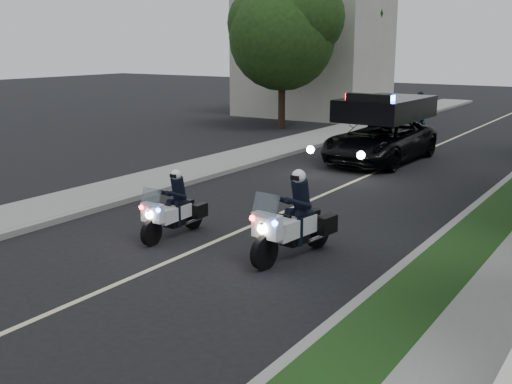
% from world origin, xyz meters
% --- Properties ---
extents(ground, '(120.00, 120.00, 0.00)m').
position_xyz_m(ground, '(0.00, 0.00, 0.00)').
color(ground, black).
rests_on(ground, ground).
extents(curb_right, '(0.20, 60.00, 0.15)m').
position_xyz_m(curb_right, '(4.10, 10.00, 0.07)').
color(curb_right, gray).
rests_on(curb_right, ground).
extents(curb_left, '(0.20, 60.00, 0.15)m').
position_xyz_m(curb_left, '(-4.10, 10.00, 0.07)').
color(curb_left, gray).
rests_on(curb_left, ground).
extents(sidewalk_left, '(2.00, 60.00, 0.16)m').
position_xyz_m(sidewalk_left, '(-5.20, 10.00, 0.08)').
color(sidewalk_left, gray).
rests_on(sidewalk_left, ground).
extents(building_far, '(8.00, 6.00, 7.00)m').
position_xyz_m(building_far, '(-10.00, 26.00, 3.50)').
color(building_far, '#A8A396').
rests_on(building_far, ground).
extents(lane_marking, '(0.12, 50.00, 0.01)m').
position_xyz_m(lane_marking, '(0.00, 10.00, 0.00)').
color(lane_marking, '#BFB78C').
rests_on(lane_marking, ground).
extents(police_moto_left, '(0.68, 1.81, 1.53)m').
position_xyz_m(police_moto_left, '(-1.01, 2.62, 0.00)').
color(police_moto_left, silver).
rests_on(police_moto_left, ground).
extents(police_moto_right, '(1.03, 2.21, 1.81)m').
position_xyz_m(police_moto_right, '(1.95, 2.86, 0.00)').
color(police_moto_right, silver).
rests_on(police_moto_right, ground).
extents(police_suv, '(2.77, 5.70, 2.74)m').
position_xyz_m(police_suv, '(-0.65, 13.78, 0.00)').
color(police_suv, black).
rests_on(police_suv, ground).
extents(bicycle, '(0.73, 1.87, 0.97)m').
position_xyz_m(bicycle, '(-2.13, 22.48, 0.00)').
color(bicycle, black).
rests_on(bicycle, ground).
extents(cyclist, '(0.68, 0.50, 1.77)m').
position_xyz_m(cyclist, '(-2.13, 22.48, 0.00)').
color(cyclist, black).
rests_on(cyclist, ground).
extents(tree_left_near, '(6.31, 6.31, 8.88)m').
position_xyz_m(tree_left_near, '(-8.42, 19.74, 0.00)').
color(tree_left_near, '#224416').
rests_on(tree_left_near, ground).
extents(tree_left_far, '(6.83, 6.83, 9.52)m').
position_xyz_m(tree_left_far, '(-9.25, 26.26, 0.00)').
color(tree_left_far, black).
rests_on(tree_left_far, ground).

